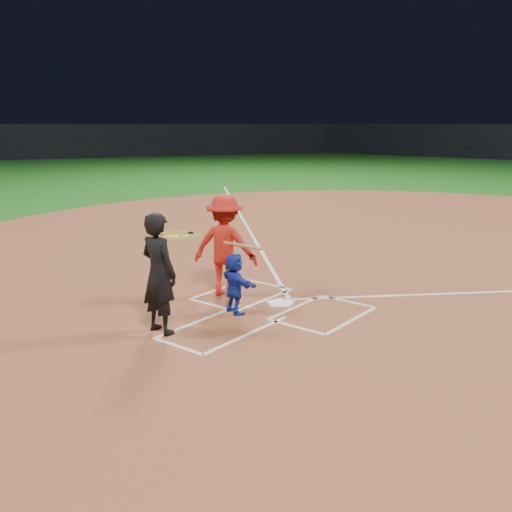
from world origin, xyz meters
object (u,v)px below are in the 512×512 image
Objects in this scene: on_deck_circle at (177,235)px; batter_at_plate at (225,246)px; home_plate at (281,303)px; umpire at (159,273)px; catcher at (235,283)px.

batter_at_plate is at bearing -35.41° from on_deck_circle.
home_plate is at bearing -28.51° from on_deck_circle.
batter_at_plate reaches higher than home_plate.
on_deck_circle is 0.82× the size of batter_at_plate.
home_plate is 0.29× the size of umpire.
on_deck_circle is 8.55m from umpire.
home_plate is 2.80m from umpire.
home_plate is 7.50m from on_deck_circle.
home_plate is 1.18m from catcher.
batter_at_plate is at bearing -20.57° from catcher.
catcher is 1.26m from batter_at_plate.
home_plate is 1.62m from batter_at_plate.
on_deck_circle is at bearing -28.51° from home_plate.
batter_at_plate is (-0.89, 0.75, 0.46)m from catcher.
home_plate is at bearing -89.69° from catcher.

